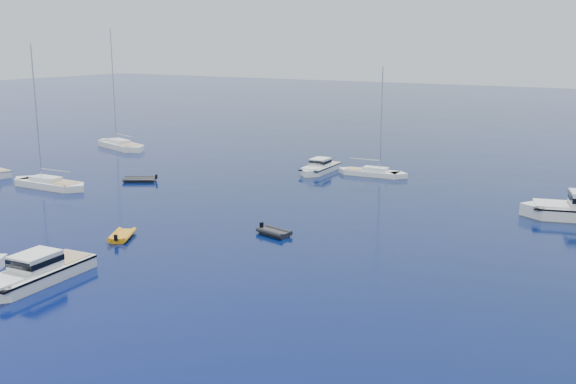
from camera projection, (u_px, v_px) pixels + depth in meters
ground at (146, 315)px, 36.74m from camera, size 400.00×400.00×0.00m
motor_cruiser_near at (35, 283)px, 41.60m from camera, size 3.50×9.23×2.37m
motor_cruiser_horizon at (320, 172)px, 76.40m from camera, size 2.75×7.80×2.02m
sailboat_mid_l at (49, 187)px, 68.56m from camera, size 10.22×2.98×14.90m
sailboat_centre at (372, 175)px, 74.53m from camera, size 8.58×2.87×12.40m
sailboat_far_l at (121, 148)px, 93.38m from camera, size 11.83×6.41×16.86m
tender_yellow at (122, 238)px, 50.87m from camera, size 3.06×3.59×0.95m
tender_grey_near at (274, 235)px, 51.76m from camera, size 3.13×2.24×0.95m
tender_grey_far at (140, 181)px, 71.42m from camera, size 4.06×3.53×0.95m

